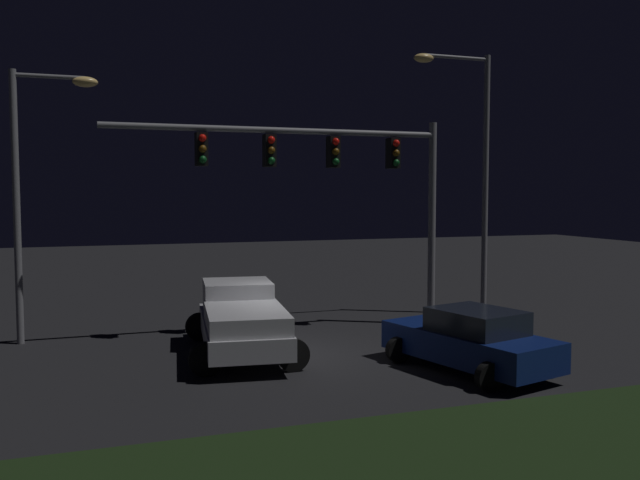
{
  "coord_description": "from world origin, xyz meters",
  "views": [
    {
      "loc": [
        -5.11,
        -16.79,
        4.27
      ],
      "look_at": [
        1.04,
        0.96,
        2.94
      ],
      "focal_mm": 37.77,
      "sensor_mm": 36.0,
      "label": 1
    }
  ],
  "objects_px": {
    "pickup_truck": "(241,316)",
    "car_sedan": "(470,340)",
    "street_lamp_right": "(472,154)",
    "street_lamp_left": "(34,172)",
    "traffic_signal_gantry": "(334,168)"
  },
  "relations": [
    {
      "from": "pickup_truck",
      "to": "street_lamp_right",
      "type": "height_order",
      "value": "street_lamp_right"
    },
    {
      "from": "traffic_signal_gantry",
      "to": "street_lamp_left",
      "type": "xyz_separation_m",
      "value": [
        -8.54,
        1.24,
        -0.18
      ]
    },
    {
      "from": "pickup_truck",
      "to": "traffic_signal_gantry",
      "type": "height_order",
      "value": "traffic_signal_gantry"
    },
    {
      "from": "pickup_truck",
      "to": "traffic_signal_gantry",
      "type": "bearing_deg",
      "value": -53.63
    },
    {
      "from": "car_sedan",
      "to": "traffic_signal_gantry",
      "type": "distance_m",
      "value": 7.08
    },
    {
      "from": "street_lamp_left",
      "to": "street_lamp_right",
      "type": "distance_m",
      "value": 13.99
    },
    {
      "from": "car_sedan",
      "to": "traffic_signal_gantry",
      "type": "relative_size",
      "value": 0.46
    },
    {
      "from": "street_lamp_right",
      "to": "traffic_signal_gantry",
      "type": "bearing_deg",
      "value": -169.32
    },
    {
      "from": "traffic_signal_gantry",
      "to": "street_lamp_left",
      "type": "distance_m",
      "value": 8.63
    },
    {
      "from": "street_lamp_left",
      "to": "pickup_truck",
      "type": "bearing_deg",
      "value": -31.06
    },
    {
      "from": "pickup_truck",
      "to": "car_sedan",
      "type": "height_order",
      "value": "pickup_truck"
    },
    {
      "from": "pickup_truck",
      "to": "street_lamp_right",
      "type": "distance_m",
      "value": 10.33
    },
    {
      "from": "traffic_signal_gantry",
      "to": "street_lamp_right",
      "type": "relative_size",
      "value": 1.15
    },
    {
      "from": "car_sedan",
      "to": "street_lamp_right",
      "type": "relative_size",
      "value": 0.52
    },
    {
      "from": "pickup_truck",
      "to": "street_lamp_left",
      "type": "distance_m",
      "value": 7.18
    }
  ]
}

